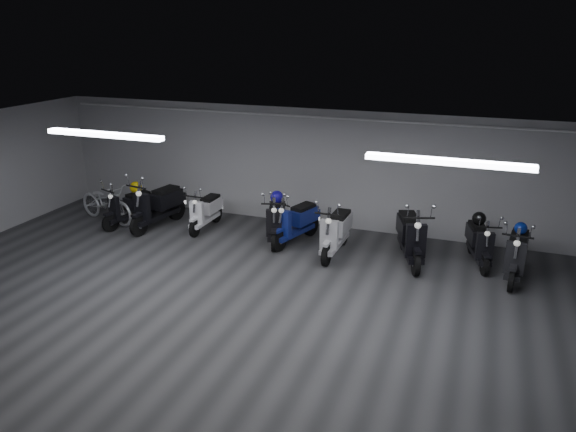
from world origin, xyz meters
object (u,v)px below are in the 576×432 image
(helmet_3, at_px, (277,197))
(helmet_1, at_px, (521,228))
(scooter_8, at_px, (480,236))
(scooter_7, at_px, (411,228))
(scooter_0, at_px, (129,201))
(scooter_4, at_px, (296,215))
(helmet_0, at_px, (479,219))
(scooter_9, at_px, (518,246))
(scooter_1, at_px, (157,199))
(scooter_2, at_px, (205,205))
(bicycle, at_px, (106,198))
(scooter_6, at_px, (336,224))
(scooter_3, at_px, (276,213))
(helmet_2, at_px, (136,187))

(helmet_3, bearing_deg, helmet_1, -2.43)
(scooter_8, xyz_separation_m, helmet_1, (0.71, -0.23, 0.33))
(scooter_7, xyz_separation_m, helmet_3, (-3.05, 0.35, 0.23))
(scooter_0, relative_size, helmet_1, 6.81)
(scooter_4, height_order, helmet_0, scooter_4)
(scooter_9, bearing_deg, scooter_1, -174.50)
(helmet_0, bearing_deg, scooter_8, -75.03)
(scooter_4, height_order, helmet_1, scooter_4)
(scooter_2, xyz_separation_m, bicycle, (-2.54, -0.35, 0.00))
(scooter_7, bearing_deg, scooter_9, -21.61)
(scooter_0, distance_m, scooter_4, 4.15)
(scooter_2, distance_m, helmet_1, 6.86)
(scooter_6, bearing_deg, scooter_4, 162.97)
(scooter_3, bearing_deg, scooter_6, -28.26)
(scooter_1, height_order, scooter_7, scooter_7)
(scooter_3, height_order, scooter_9, scooter_9)
(scooter_6, bearing_deg, helmet_0, 16.86)
(scooter_3, xyz_separation_m, helmet_0, (4.24, 0.47, 0.24))
(scooter_9, height_order, helmet_2, scooter_9)
(bicycle, bearing_deg, helmet_0, -69.62)
(scooter_7, distance_m, bicycle, 7.37)
(scooter_7, distance_m, helmet_3, 3.08)
(scooter_4, xyz_separation_m, scooter_7, (2.53, -0.16, 0.07))
(helmet_0, relative_size, helmet_3, 0.96)
(helmet_1, bearing_deg, scooter_7, -176.11)
(scooter_6, height_order, scooter_7, scooter_7)
(scooter_1, bearing_deg, scooter_6, 8.02)
(helmet_2, bearing_deg, scooter_3, 0.78)
(helmet_1, relative_size, helmet_3, 0.83)
(scooter_0, relative_size, scooter_2, 1.03)
(scooter_1, bearing_deg, helmet_3, 17.52)
(helmet_2, bearing_deg, scooter_7, -0.61)
(scooter_4, relative_size, scooter_8, 1.07)
(scooter_2, distance_m, helmet_3, 1.81)
(helmet_0, bearing_deg, helmet_2, -176.20)
(scooter_0, bearing_deg, helmet_2, 90.00)
(helmet_0, bearing_deg, scooter_1, -175.00)
(helmet_2, bearing_deg, scooter_0, -109.85)
(scooter_1, bearing_deg, scooter_3, 12.84)
(scooter_8, bearing_deg, scooter_7, -179.23)
(helmet_2, bearing_deg, helmet_3, 4.58)
(scooter_4, distance_m, helmet_0, 3.83)
(helmet_2, bearing_deg, scooter_2, 5.80)
(scooter_8, bearing_deg, scooter_2, 166.17)
(helmet_1, distance_m, helmet_3, 5.08)
(helmet_0, distance_m, helmet_1, 0.89)
(scooter_7, bearing_deg, scooter_6, 168.03)
(scooter_7, bearing_deg, scooter_8, -2.77)
(scooter_1, bearing_deg, scooter_9, 9.29)
(scooter_0, bearing_deg, scooter_1, 28.19)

